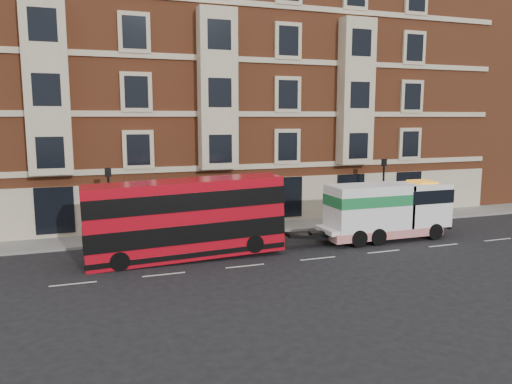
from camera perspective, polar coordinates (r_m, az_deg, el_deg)
ground at (r=24.92m, az=-1.26°, el=-8.46°), size 120.00×120.00×0.00m
sidewalk at (r=31.87m, az=-5.52°, el=-4.57°), size 90.00×3.00×0.15m
victorian_terrace at (r=38.56m, az=-7.78°, el=12.60°), size 45.00×12.00×20.40m
lamp_post_west at (r=29.23m, az=-16.44°, el=-0.88°), size 0.35×0.15×4.35m
lamp_post_east at (r=35.09m, az=14.34°, el=0.73°), size 0.35×0.15×4.35m
double_decker_bus at (r=25.97m, az=-8.07°, el=-2.90°), size 10.13×2.32×4.10m
tow_truck at (r=30.73m, az=14.55°, el=-2.03°), size 8.11×2.40×3.38m
pedestrian at (r=31.16m, az=-18.60°, el=-3.60°), size 0.69×0.56×1.65m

